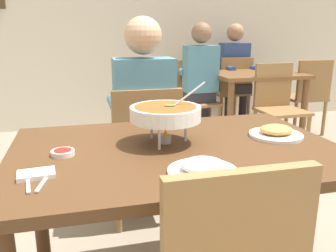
% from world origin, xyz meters
% --- Properties ---
extents(cafe_rear_partition, '(10.00, 0.10, 3.00)m').
position_xyz_m(cafe_rear_partition, '(0.00, 3.29, 1.50)').
color(cafe_rear_partition, beige).
rests_on(cafe_rear_partition, ground_plane).
extents(dining_table_main, '(1.35, 0.91, 0.76)m').
position_xyz_m(dining_table_main, '(0.00, 0.00, 0.66)').
color(dining_table_main, '#51331C').
rests_on(dining_table_main, ground_plane).
extents(chair_diner_main, '(0.44, 0.44, 0.90)m').
position_xyz_m(chair_diner_main, '(-0.00, 0.74, 0.51)').
color(chair_diner_main, olive).
rests_on(chair_diner_main, ground_plane).
extents(diner_main, '(0.40, 0.45, 1.31)m').
position_xyz_m(diner_main, '(0.00, 0.78, 0.75)').
color(diner_main, '#2D2D38').
rests_on(diner_main, ground_plane).
extents(curry_bowl, '(0.33, 0.30, 0.26)m').
position_xyz_m(curry_bowl, '(-0.03, 0.06, 0.89)').
color(curry_bowl, silver).
rests_on(curry_bowl, dining_table_main).
extents(rice_plate, '(0.24, 0.24, 0.06)m').
position_xyz_m(rice_plate, '(0.01, -0.30, 0.78)').
color(rice_plate, white).
rests_on(rice_plate, dining_table_main).
extents(appetizer_plate, '(0.24, 0.24, 0.06)m').
position_xyz_m(appetizer_plate, '(0.48, 0.03, 0.78)').
color(appetizer_plate, white).
rests_on(appetizer_plate, dining_table_main).
extents(sauce_dish, '(0.09, 0.09, 0.02)m').
position_xyz_m(sauce_dish, '(-0.46, 0.01, 0.77)').
color(sauce_dish, white).
rests_on(sauce_dish, dining_table_main).
extents(napkin_folded, '(0.13, 0.09, 0.02)m').
position_xyz_m(napkin_folded, '(-0.54, -0.18, 0.77)').
color(napkin_folded, white).
rests_on(napkin_folded, dining_table_main).
extents(fork_utensil, '(0.03, 0.17, 0.01)m').
position_xyz_m(fork_utensil, '(-0.56, -0.23, 0.77)').
color(fork_utensil, silver).
rests_on(fork_utensil, dining_table_main).
extents(spoon_utensil, '(0.05, 0.17, 0.01)m').
position_xyz_m(spoon_utensil, '(-0.51, -0.23, 0.77)').
color(spoon_utensil, silver).
rests_on(spoon_utensil, dining_table_main).
extents(dining_table_far, '(1.00, 0.80, 0.76)m').
position_xyz_m(dining_table_far, '(1.57, 2.30, 0.62)').
color(dining_table_far, brown).
rests_on(dining_table_far, ground_plane).
extents(chair_bg_left, '(0.45, 0.45, 0.90)m').
position_xyz_m(chair_bg_left, '(1.53, 2.80, 0.51)').
color(chair_bg_left, olive).
rests_on(chair_bg_left, ground_plane).
extents(chair_bg_middle, '(0.48, 0.48, 0.90)m').
position_xyz_m(chair_bg_middle, '(0.89, 2.45, 0.51)').
color(chair_bg_middle, olive).
rests_on(chair_bg_middle, ground_plane).
extents(chair_bg_right, '(0.47, 0.47, 0.90)m').
position_xyz_m(chair_bg_right, '(0.97, 2.91, 0.51)').
color(chair_bg_right, olive).
rests_on(chair_bg_right, ground_plane).
extents(chair_bg_corner, '(0.46, 0.46, 0.90)m').
position_xyz_m(chair_bg_corner, '(2.25, 2.25, 0.51)').
color(chair_bg_corner, olive).
rests_on(chair_bg_corner, ground_plane).
extents(chair_bg_window, '(0.45, 0.45, 0.90)m').
position_xyz_m(chair_bg_window, '(1.59, 1.84, 0.51)').
color(chair_bg_window, olive).
rests_on(chair_bg_window, ground_plane).
extents(patron_bg_left, '(0.40, 0.45, 1.31)m').
position_xyz_m(patron_bg_left, '(1.57, 2.85, 0.75)').
color(patron_bg_left, '#2D2D38').
rests_on(patron_bg_left, ground_plane).
extents(patron_bg_middle, '(0.40, 0.45, 1.31)m').
position_xyz_m(patron_bg_middle, '(0.92, 2.35, 0.75)').
color(patron_bg_middle, '#2D2D38').
rests_on(patron_bg_middle, ground_plane).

